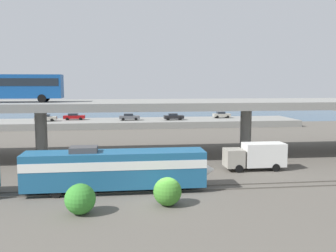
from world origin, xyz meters
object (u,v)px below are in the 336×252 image
parked_car_4 (174,117)px  train_locomotive (124,167)px  transit_bus_on_overpass (12,85)px  parked_car_0 (221,115)px  parked_car_2 (46,118)px  parked_car_1 (129,117)px  service_truck_west (256,156)px  parked_car_3 (74,116)px

parked_car_4 → train_locomotive: bearing=-103.0°
transit_bus_on_overpass → parked_car_0: (36.82, 38.22, -7.26)m
parked_car_2 → parked_car_4: same height
parked_car_1 → parked_car_4: size_ratio=1.02×
parked_car_0 → parked_car_4: bearing=-164.2°
parked_car_0 → parked_car_1: same height
transit_bus_on_overpass → parked_car_1: bearing=-112.9°
transit_bus_on_overpass → parked_car_4: size_ratio=2.72×
transit_bus_on_overpass → parked_car_1: transit_bus_on_overpass is taller
service_truck_west → parked_car_3: service_truck_west is taller
train_locomotive → transit_bus_on_overpass: transit_bus_on_overpass is taller
transit_bus_on_overpass → service_truck_west: (28.28, -8.15, -7.82)m
train_locomotive → transit_bus_on_overpass: bearing=132.3°
service_truck_west → parked_car_2: 53.84m
parked_car_3 → parked_car_4: same height
train_locomotive → parked_car_2: 53.03m
service_truck_west → parked_car_4: size_ratio=1.54×
transit_bus_on_overpass → parked_car_2: 36.49m
train_locomotive → parked_car_1: 50.31m
train_locomotive → parked_car_3: (-10.71, 52.53, 0.01)m
parked_car_0 → parked_car_3: same height
parked_car_2 → parked_car_3: (5.79, 2.14, 0.00)m
parked_car_0 → parked_car_4: 12.39m
parked_car_3 → parked_car_4: size_ratio=1.07×
parked_car_0 → parked_car_3: bearing=-179.2°
parked_car_1 → parked_car_3: 12.49m
service_truck_west → parked_car_3: (-25.54, 45.92, 0.56)m
service_truck_west → parked_car_2: service_truck_west is taller
train_locomotive → parked_car_2: (-16.50, 50.40, 0.01)m
parked_car_0 → parked_car_2: (-39.86, -2.59, 0.00)m
parked_car_1 → parked_car_2: bearing=179.6°
service_truck_west → parked_car_4: (-3.38, 43.01, 0.56)m
parked_car_1 → parked_car_4: (9.87, -0.67, -0.00)m
transit_bus_on_overpass → parked_car_0: 53.57m
transit_bus_on_overpass → parked_car_0: bearing=-133.9°
parked_car_1 → parked_car_2: size_ratio=0.98×
train_locomotive → parked_car_4: train_locomotive is taller
parked_car_0 → parked_car_4: (-11.92, -3.37, 0.00)m
train_locomotive → parked_car_2: train_locomotive is taller
parked_car_3 → parked_car_4: bearing=-7.5°
train_locomotive → parked_car_2: bearing=108.1°
service_truck_west → parked_car_3: bearing=-60.9°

